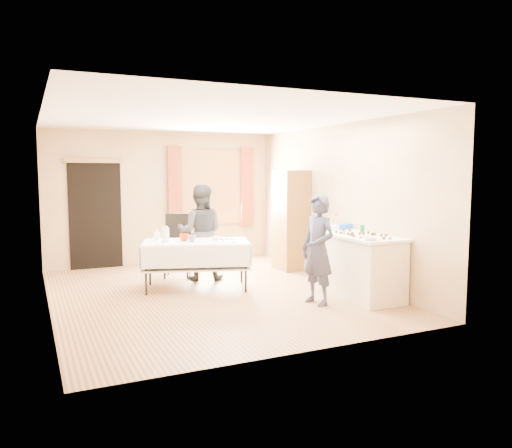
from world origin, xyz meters
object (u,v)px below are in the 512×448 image
cabinet (291,220)px  party_table (196,260)px  counter (358,266)px  woman (200,232)px  girl (318,250)px  chair (178,258)px

cabinet → party_table: (-2.10, -0.77, -0.48)m
counter → woman: 2.70m
girl → counter: bearing=86.1°
girl → woman: woman is taller
cabinet → counter: cabinet is taller
woman → cabinet: bearing=-151.0°
cabinet → party_table: size_ratio=1.02×
cabinet → woman: bearing=-175.3°
party_table → woman: woman is taller
counter → woman: size_ratio=0.93×
party_table → girl: (1.24, -1.56, 0.31)m
counter → party_table: (-2.00, 1.43, -0.01)m
counter → woman: bearing=129.9°
woman → chair: bearing=-28.0°
chair → girl: girl is taller
cabinet → chair: 2.21m
cabinet → party_table: cabinet is taller
party_table → chair: size_ratio=1.67×
party_table → chair: chair is taller
party_table → chair: bearing=108.5°
counter → chair: size_ratio=1.38×
cabinet → party_table: 2.29m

